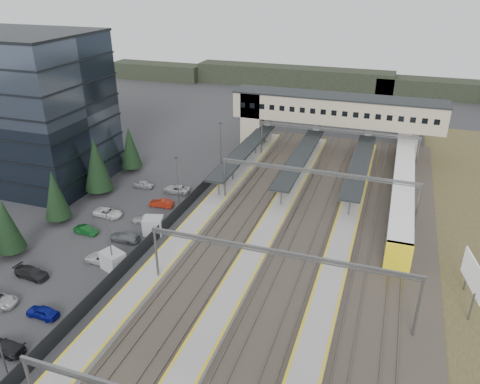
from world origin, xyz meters
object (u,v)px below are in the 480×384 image
at_px(relay_cabin_near, 113,261).
at_px(footbridge, 322,111).
at_px(office_building, 24,109).
at_px(relay_cabin_far, 153,225).
at_px(train, 404,162).
at_px(billboard, 473,276).

bearing_deg(relay_cabin_near, footbridge, 72.03).
distance_m(office_building, relay_cabin_far, 31.95).
bearing_deg(relay_cabin_far, footbridge, 68.92).
height_order(office_building, footbridge, office_building).
relative_size(train, billboard, 10.41).
height_order(relay_cabin_far, billboard, billboard).
bearing_deg(train, office_building, -159.68).
xyz_separation_m(relay_cabin_far, train, (31.84, 32.56, 1.03)).
distance_m(relay_cabin_far, billboard, 39.46).
bearing_deg(relay_cabin_far, office_building, 159.84).
bearing_deg(office_building, footbridge, 34.47).
height_order(office_building, relay_cabin_near, office_building).
distance_m(relay_cabin_far, train, 45.56).
xyz_separation_m(relay_cabin_near, relay_cabin_far, (0.50, 9.13, 0.03)).
bearing_deg(billboard, office_building, 169.13).
distance_m(office_building, billboard, 69.21).
distance_m(office_building, footbridge, 53.18).
bearing_deg(office_building, relay_cabin_far, -20.16).
xyz_separation_m(office_building, billboard, (67.45, -12.95, -8.51)).
relative_size(office_building, footbridge, 0.60).
xyz_separation_m(office_building, footbridge, (43.70, 30.00, -4.26)).
bearing_deg(relay_cabin_near, billboard, 9.30).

